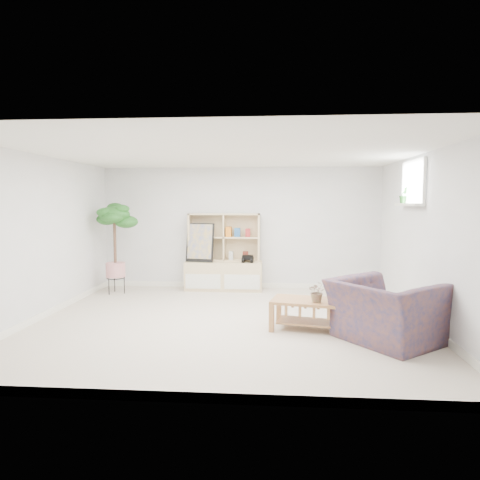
# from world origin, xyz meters

# --- Properties ---
(floor) EXTENTS (5.50, 5.00, 0.01)m
(floor) POSITION_xyz_m (0.00, 0.00, 0.00)
(floor) COLOR beige
(floor) RESTS_ON ground
(ceiling) EXTENTS (5.50, 5.00, 0.01)m
(ceiling) POSITION_xyz_m (0.00, 0.00, 2.40)
(ceiling) COLOR white
(ceiling) RESTS_ON walls
(walls) EXTENTS (5.51, 5.01, 2.40)m
(walls) POSITION_xyz_m (0.00, 0.00, 1.20)
(walls) COLOR silver
(walls) RESTS_ON floor
(baseboard) EXTENTS (5.50, 5.00, 0.10)m
(baseboard) POSITION_xyz_m (0.00, 0.00, 0.05)
(baseboard) COLOR white
(baseboard) RESTS_ON floor
(window) EXTENTS (0.10, 0.98, 0.68)m
(window) POSITION_xyz_m (2.73, 0.60, 2.00)
(window) COLOR silver
(window) RESTS_ON walls
(window_sill) EXTENTS (0.14, 1.00, 0.04)m
(window_sill) POSITION_xyz_m (2.67, 0.60, 1.68)
(window_sill) COLOR white
(window_sill) RESTS_ON walls
(storage_unit) EXTENTS (1.50, 0.50, 1.50)m
(storage_unit) POSITION_xyz_m (-0.31, 2.24, 0.75)
(storage_unit) COLOR tan
(storage_unit) RESTS_ON floor
(poster) EXTENTS (0.56, 0.22, 0.75)m
(poster) POSITION_xyz_m (-0.76, 2.17, 0.94)
(poster) COLOR yellow
(poster) RESTS_ON storage_unit
(toy_truck) EXTENTS (0.31, 0.22, 0.16)m
(toy_truck) POSITION_xyz_m (0.17, 2.14, 0.64)
(toy_truck) COLOR black
(toy_truck) RESTS_ON storage_unit
(coffee_table) EXTENTS (1.09, 0.75, 0.41)m
(coffee_table) POSITION_xyz_m (1.14, -0.29, 0.20)
(coffee_table) COLOR #9E592B
(coffee_table) RESTS_ON floor
(table_plant) EXTENTS (0.28, 0.25, 0.28)m
(table_plant) POSITION_xyz_m (1.23, -0.40, 0.55)
(table_plant) COLOR #197224
(table_plant) RESTS_ON coffee_table
(floor_tree) EXTENTS (0.64, 0.64, 1.71)m
(floor_tree) POSITION_xyz_m (-2.30, 1.76, 0.85)
(floor_tree) COLOR #194B16
(floor_tree) RESTS_ON floor
(armchair) EXTENTS (1.52, 1.55, 0.87)m
(armchair) POSITION_xyz_m (2.01, -0.73, 0.43)
(armchair) COLOR navy
(armchair) RESTS_ON floor
(sill_plant) EXTENTS (0.16, 0.13, 0.25)m
(sill_plant) POSITION_xyz_m (2.67, 0.86, 1.83)
(sill_plant) COLOR #194B16
(sill_plant) RESTS_ON window_sill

